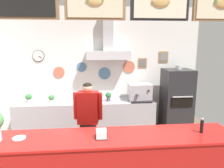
{
  "coord_description": "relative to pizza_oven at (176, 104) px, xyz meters",
  "views": [
    {
      "loc": [
        -0.05,
        -2.96,
        2.27
      ],
      "look_at": [
        0.29,
        0.72,
        1.54
      ],
      "focal_mm": 34.46,
      "sensor_mm": 36.0,
      "label": 1
    }
  ],
  "objects": [
    {
      "name": "shop_worker",
      "position": [
        -2.06,
        -0.96,
        0.01
      ],
      "size": [
        0.53,
        0.27,
        1.56
      ],
      "rotation": [
        0.0,
        0.0,
        3.0
      ],
      "color": "#232328",
      "rests_on": "ground_plane"
    },
    {
      "name": "back_wall_assembly",
      "position": [
        -1.89,
        0.45,
        0.82
      ],
      "size": [
        5.18,
        2.57,
        3.09
      ],
      "color": "#9E9E99",
      "rests_on": "ground_plane"
    },
    {
      "name": "espresso_machine",
      "position": [
        -0.85,
        0.16,
        0.26
      ],
      "size": [
        0.53,
        0.48,
        0.4
      ],
      "color": "#A3A5AD",
      "rests_on": "back_prep_counter"
    },
    {
      "name": "potted_thyme",
      "position": [
        -3.42,
        0.18,
        0.19
      ],
      "size": [
        0.15,
        0.15,
        0.21
      ],
      "color": "beige",
      "rests_on": "back_prep_counter"
    },
    {
      "name": "pizza_oven",
      "position": [
        0.0,
        0.0,
        0.0
      ],
      "size": [
        0.64,
        0.64,
        1.75
      ],
      "color": "#232326",
      "rests_on": "ground_plane"
    },
    {
      "name": "potted_sage",
      "position": [
        -1.6,
        0.16,
        0.19
      ],
      "size": [
        0.14,
        0.14,
        0.21
      ],
      "color": "#4C4C51",
      "rests_on": "back_prep_counter"
    },
    {
      "name": "condiment_plate",
      "position": [
        -2.93,
        -2.02,
        0.21
      ],
      "size": [
        0.17,
        0.17,
        0.01
      ],
      "color": "white",
      "rests_on": "service_counter"
    },
    {
      "name": "potted_oregano",
      "position": [
        -2.12,
        0.19,
        0.19
      ],
      "size": [
        0.16,
        0.16,
        0.23
      ],
      "color": "#9E563D",
      "rests_on": "back_prep_counter"
    },
    {
      "name": "napkin_holder",
      "position": [
        -1.86,
        -2.1,
        0.26
      ],
      "size": [
        0.17,
        0.16,
        0.13
      ],
      "color": "#262628",
      "rests_on": "service_counter"
    },
    {
      "name": "back_prep_counter",
      "position": [
        -2.13,
        0.19,
        -0.39
      ],
      "size": [
        3.24,
        0.62,
        0.89
      ],
      "color": "#A3A5AD",
      "rests_on": "ground_plane"
    },
    {
      "name": "pepper_grinder",
      "position": [
        -0.48,
        -2.07,
        0.32
      ],
      "size": [
        0.05,
        0.05,
        0.22
      ],
      "color": "black",
      "rests_on": "service_counter"
    },
    {
      "name": "potted_basil",
      "position": [
        -2.91,
        0.16,
        0.17
      ],
      "size": [
        0.14,
        0.14,
        0.18
      ],
      "color": "beige",
      "rests_on": "back_prep_counter"
    }
  ]
}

